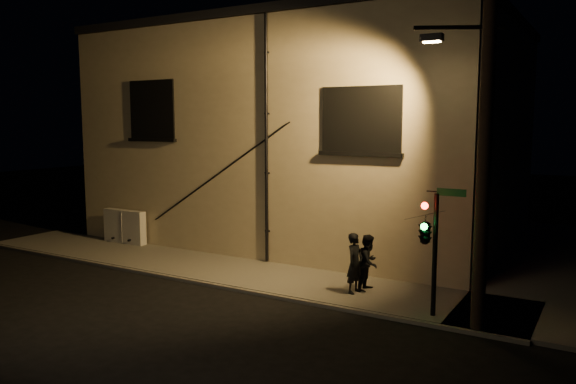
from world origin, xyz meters
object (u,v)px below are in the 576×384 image
Objects in this scene: pedestrian_a at (355,263)px; pedestrian_b at (369,262)px; streetlamp_pole at (481,161)px; utility_cabinet at (125,226)px; traffic_signal at (426,231)px.

pedestrian_a is 1.06× the size of pedestrian_b.
pedestrian_a is 4.75m from streetlamp_pole.
pedestrian_a reaches higher than utility_cabinet.
pedestrian_b is 2.75m from traffic_signal.
pedestrian_a is at bearing 159.14° from traffic_signal.
traffic_signal is at bearing 172.96° from streetlamp_pole.
streetlamp_pole reaches higher than pedestrian_a.
pedestrian_a reaches higher than pedestrian_b.
streetlamp_pole is (14.13, -2.51, 3.24)m from utility_cabinet.
streetlamp_pole reaches higher than pedestrian_b.
pedestrian_b is (10.86, -1.05, 0.14)m from utility_cabinet.
pedestrian_a is (10.63, -1.50, 0.19)m from utility_cabinet.
streetlamp_pole is at bearing -98.43° from pedestrian_a.
utility_cabinet is 1.18× the size of pedestrian_a.
pedestrian_b is (0.23, 0.45, -0.05)m from pedestrian_a.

